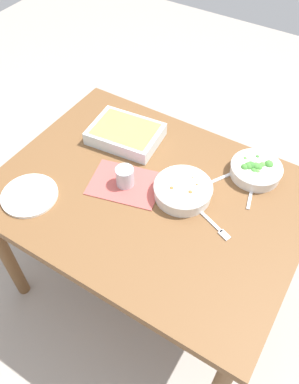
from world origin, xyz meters
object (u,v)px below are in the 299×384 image
at_px(baking_dish, 125,133).
at_px(broccoli_bowl, 256,169).
at_px(spoon_by_stew, 210,183).
at_px(stew_bowl, 183,190).
at_px(spoon_by_broccoli, 252,187).
at_px(drink_cup, 125,178).
at_px(side_plate, 30,195).
at_px(fork_on_table, 214,225).

bearing_deg(baking_dish, broccoli_bowl, -170.18).
xyz_separation_m(broccoli_bowl, baking_dish, (0.57, 0.10, 0.00)).
bearing_deg(spoon_by_stew, broccoli_bowl, -133.62).
xyz_separation_m(stew_bowl, spoon_by_broccoli, (-0.22, -0.18, -0.03)).
bearing_deg(drink_cup, spoon_by_broccoli, -150.69).
bearing_deg(stew_bowl, broccoli_bowl, -128.09).
relative_size(broccoli_bowl, drink_cup, 2.46).
height_order(drink_cup, side_plate, drink_cup).
bearing_deg(spoon_by_stew, baking_dish, -5.58).
bearing_deg(spoon_by_broccoli, spoon_by_stew, 23.32).
distance_m(broccoli_bowl, drink_cup, 0.53).
distance_m(drink_cup, fork_on_table, 0.39).
distance_m(side_plate, fork_on_table, 0.72).
relative_size(broccoli_bowl, spoon_by_stew, 1.30).
distance_m(stew_bowl, drink_cup, 0.23).
bearing_deg(drink_cup, baking_dish, -56.35).
bearing_deg(spoon_by_stew, stew_bowl, 60.30).
bearing_deg(fork_on_table, stew_bowl, -21.52).
height_order(stew_bowl, side_plate, stew_bowl).
bearing_deg(spoon_by_broccoli, stew_bowl, 39.29).
bearing_deg(stew_bowl, drink_cup, 17.22).
xyz_separation_m(drink_cup, spoon_by_broccoli, (-0.44, -0.25, -0.03)).
distance_m(broccoli_bowl, side_plate, 0.90).
bearing_deg(broccoli_bowl, drink_cup, 37.41).
bearing_deg(fork_on_table, side_plate, 20.42).
relative_size(baking_dish, spoon_by_stew, 2.00).
height_order(broccoli_bowl, spoon_by_broccoli, broccoli_bowl).
height_order(broccoli_bowl, fork_on_table, broccoli_bowl).
height_order(stew_bowl, fork_on_table, stew_bowl).
bearing_deg(spoon_by_stew, drink_cup, 32.27).
xyz_separation_m(side_plate, spoon_by_broccoli, (-0.72, -0.50, -0.00)).
xyz_separation_m(baking_dish, spoon_by_broccoli, (-0.59, -0.02, -0.03)).
xyz_separation_m(drink_cup, side_plate, (0.28, 0.25, -0.03)).
bearing_deg(side_plate, baking_dish, -105.75).
bearing_deg(broccoli_bowl, baking_dish, 9.82).
xyz_separation_m(broccoli_bowl, side_plate, (0.70, 0.57, -0.02)).
bearing_deg(side_plate, broccoli_bowl, -140.88).
xyz_separation_m(spoon_by_broccoli, fork_on_table, (0.05, 0.24, -0.00)).
distance_m(broccoli_bowl, spoon_by_broccoli, 0.08).
height_order(baking_dish, spoon_by_stew, baking_dish).
bearing_deg(baking_dish, side_plate, 74.25).
height_order(stew_bowl, drink_cup, drink_cup).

